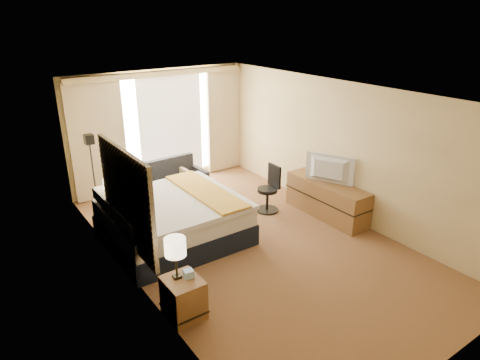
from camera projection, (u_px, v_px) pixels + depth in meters
floor at (251, 242)px, 7.48m from camera, size 4.20×7.00×0.02m
ceiling at (252, 93)px, 6.52m from camera, size 4.20×7.00×0.02m
wall_back at (160, 128)px, 9.67m from camera, size 4.20×0.02×2.60m
wall_front at (456, 271)px, 4.34m from camera, size 4.20×0.02×2.60m
wall_left at (129, 203)px, 5.88m from camera, size 0.02×7.00×2.60m
wall_right at (340, 150)px, 8.12m from camera, size 0.02×7.00×2.60m
headboard at (127, 199)px, 6.06m from camera, size 0.06×1.85×1.50m
nightstand_left at (183, 298)px, 5.58m from camera, size 0.45×0.52×0.55m
nightstand_right at (116, 225)px, 7.49m from camera, size 0.45×0.52×0.55m
media_dresser at (327, 199)px, 8.33m from camera, size 0.50×1.80×0.70m
window at (170, 126)px, 9.77m from camera, size 2.30×0.02×2.30m
curtains at (161, 124)px, 9.54m from camera, size 4.12×0.19×2.56m
bed at (173, 219)px, 7.42m from camera, size 2.22×2.03×1.08m
loveseat at (174, 186)px, 9.15m from camera, size 1.37×0.77×0.84m
floor_lamp at (92, 161)px, 7.81m from camera, size 0.22×0.22×1.71m
desk_chair at (269, 191)px, 8.53m from camera, size 0.46×0.46×0.95m
lamp_left at (175, 248)px, 5.36m from camera, size 0.27×0.27×0.58m
lamp_right at (111, 186)px, 7.27m from camera, size 0.27×0.27×0.57m
tissue_box at (188, 274)px, 5.52m from camera, size 0.13×0.13×0.11m
telephone at (118, 212)px, 7.26m from camera, size 0.19×0.16×0.06m
television at (328, 170)px, 8.05m from camera, size 0.51×0.91×0.55m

